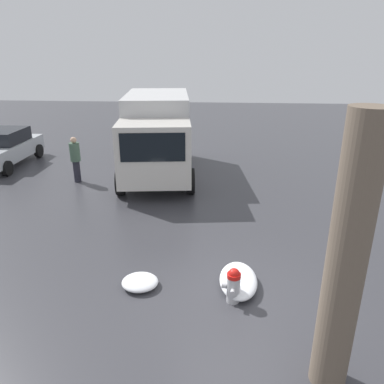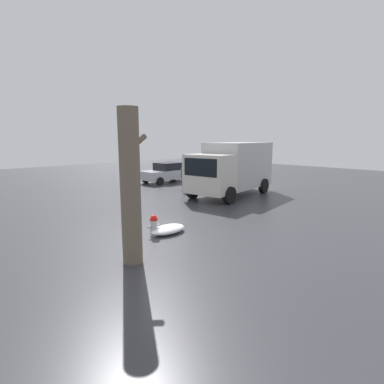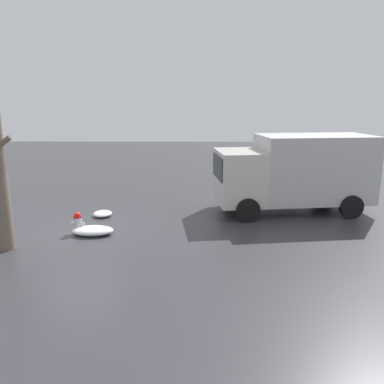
{
  "view_description": "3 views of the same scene",
  "coord_description": "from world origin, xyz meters",
  "px_view_note": "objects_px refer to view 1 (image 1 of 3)",
  "views": [
    {
      "loc": [
        -6.26,
        0.35,
        4.71
      ],
      "look_at": [
        3.74,
        1.1,
        0.88
      ],
      "focal_mm": 35.0,
      "sensor_mm": 36.0,
      "label": 1
    },
    {
      "loc": [
        -6.11,
        -7.96,
        3.32
      ],
      "look_at": [
        3.53,
        1.66,
        0.89
      ],
      "focal_mm": 28.0,
      "sensor_mm": 36.0,
      "label": 2
    },
    {
      "loc": [
        3.99,
        -12.03,
        4.38
      ],
      "look_at": [
        3.86,
        1.32,
        1.14
      ],
      "focal_mm": 35.0,
      "sensor_mm": 36.0,
      "label": 3
    }
  ],
  "objects_px": {
    "pedestrian": "(75,158)",
    "parked_car": "(4,148)",
    "delivery_truck": "(157,133)",
    "fire_hydrant": "(233,285)",
    "tree_trunk": "(346,262)"
  },
  "relations": [
    {
      "from": "tree_trunk",
      "to": "delivery_truck",
      "type": "relative_size",
      "value": 0.65
    },
    {
      "from": "delivery_truck",
      "to": "pedestrian",
      "type": "bearing_deg",
      "value": 15.24
    },
    {
      "from": "delivery_truck",
      "to": "parked_car",
      "type": "height_order",
      "value": "delivery_truck"
    },
    {
      "from": "fire_hydrant",
      "to": "parked_car",
      "type": "xyz_separation_m",
      "value": [
        8.78,
        9.6,
        0.38
      ]
    },
    {
      "from": "fire_hydrant",
      "to": "parked_car",
      "type": "bearing_deg",
      "value": -35.9
    },
    {
      "from": "fire_hydrant",
      "to": "delivery_truck",
      "type": "bearing_deg",
      "value": -64.31
    },
    {
      "from": "delivery_truck",
      "to": "parked_car",
      "type": "bearing_deg",
      "value": -13.26
    },
    {
      "from": "pedestrian",
      "to": "fire_hydrant",
      "type": "bearing_deg",
      "value": 126.36
    },
    {
      "from": "tree_trunk",
      "to": "delivery_truck",
      "type": "height_order",
      "value": "tree_trunk"
    },
    {
      "from": "fire_hydrant",
      "to": "parked_car",
      "type": "height_order",
      "value": "parked_car"
    },
    {
      "from": "tree_trunk",
      "to": "parked_car",
      "type": "distance_m",
      "value": 15.31
    },
    {
      "from": "pedestrian",
      "to": "parked_car",
      "type": "bearing_deg",
      "value": -29.89
    },
    {
      "from": "fire_hydrant",
      "to": "tree_trunk",
      "type": "distance_m",
      "value": 2.82
    },
    {
      "from": "pedestrian",
      "to": "parked_car",
      "type": "distance_m",
      "value": 4.37
    },
    {
      "from": "fire_hydrant",
      "to": "tree_trunk",
      "type": "bearing_deg",
      "value": 134.14
    }
  ]
}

